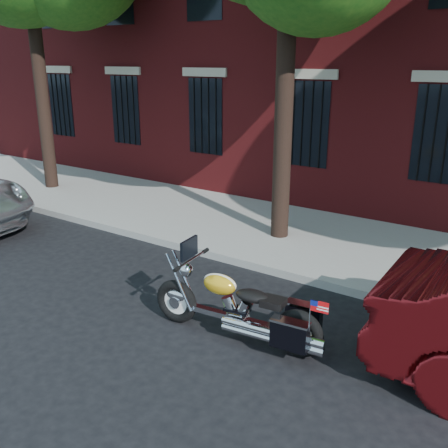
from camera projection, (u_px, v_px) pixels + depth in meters
The scene contains 4 objects.
ground at pixel (172, 285), 8.56m from camera, with size 120.00×120.00×0.00m, color black.
curb at pixel (218, 256), 9.61m from camera, with size 40.00×0.16×0.15m, color gray.
sidewalk at pixel (267, 229), 11.08m from camera, with size 40.00×3.60×0.15m, color gray.
motorcycle at pixel (243, 311), 6.72m from camera, with size 2.68×0.91×1.34m.
Camera 1 is at (5.14, -5.92, 3.69)m, focal length 40.00 mm.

